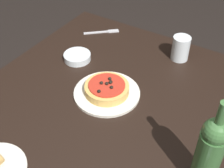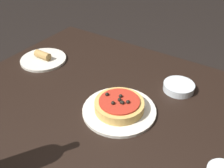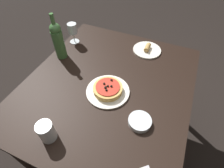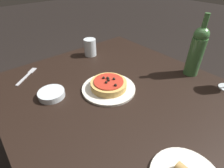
# 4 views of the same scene
# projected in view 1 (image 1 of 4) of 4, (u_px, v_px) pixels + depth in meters

# --- Properties ---
(dining_table) EXTENTS (1.21, 1.06, 0.77)m
(dining_table) POSITION_uv_depth(u_px,v_px,m) (104.00, 122.00, 1.29)
(dining_table) COLOR black
(dining_table) RESTS_ON ground_plane
(dinner_plate) EXTENTS (0.27, 0.27, 0.01)m
(dinner_plate) POSITION_uv_depth(u_px,v_px,m) (107.00, 93.00, 1.28)
(dinner_plate) COLOR silver
(dinner_plate) RESTS_ON dining_table
(pizza) EXTENTS (0.18, 0.18, 0.05)m
(pizza) POSITION_uv_depth(u_px,v_px,m) (107.00, 88.00, 1.26)
(pizza) COLOR tan
(pizza) RESTS_ON dinner_plate
(wine_bottle) EXTENTS (0.08, 0.08, 0.34)m
(wine_bottle) POSITION_uv_depth(u_px,v_px,m) (209.00, 152.00, 0.88)
(wine_bottle) COLOR #3D6B38
(wine_bottle) RESTS_ON dining_table
(water_cup) EXTENTS (0.08, 0.08, 0.11)m
(water_cup) POSITION_uv_depth(u_px,v_px,m) (181.00, 48.00, 1.44)
(water_cup) COLOR silver
(water_cup) RESTS_ON dining_table
(side_bowl) EXTENTS (0.13, 0.13, 0.03)m
(side_bowl) POSITION_uv_depth(u_px,v_px,m) (77.00, 57.00, 1.46)
(side_bowl) COLOR silver
(side_bowl) RESTS_ON dining_table
(fork) EXTENTS (0.14, 0.15, 0.00)m
(fork) POSITION_uv_depth(u_px,v_px,m) (104.00, 32.00, 1.65)
(fork) COLOR #B7B7BC
(fork) RESTS_ON dining_table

